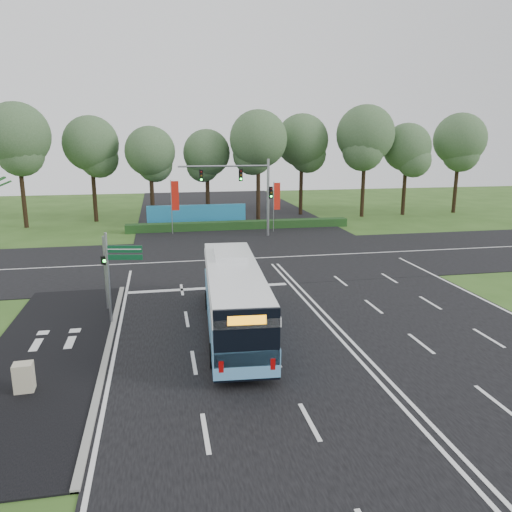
{
  "coord_description": "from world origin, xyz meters",
  "views": [
    {
      "loc": [
        -7.66,
        -23.58,
        8.8
      ],
      "look_at": [
        -2.7,
        2.0,
        2.62
      ],
      "focal_mm": 35.0,
      "sensor_mm": 36.0,
      "label": 1
    }
  ],
  "objects": [
    {
      "name": "banner_flag_left",
      "position": [
        -6.34,
        23.04,
        3.28
      ],
      "size": [
        0.75,
        0.09,
        5.07
      ],
      "rotation": [
        0.0,
        0.0,
        0.04
      ],
      "color": "gray",
      "rests_on": "ground"
    },
    {
      "name": "city_bus",
      "position": [
        -4.5,
        -1.95,
        1.67
      ],
      "size": [
        3.19,
        11.69,
        3.32
      ],
      "rotation": [
        0.0,
        0.0,
        -0.07
      ],
      "color": "#5DA4D9",
      "rests_on": "ground"
    },
    {
      "name": "road_cross",
      "position": [
        0.0,
        12.0,
        0.03
      ],
      "size": [
        120.0,
        14.0,
        0.05
      ],
      "primitive_type": "cube",
      "color": "black",
      "rests_on": "ground"
    },
    {
      "name": "bike_path",
      "position": [
        -12.5,
        -3.0,
        0.03
      ],
      "size": [
        5.0,
        18.0,
        0.06
      ],
      "primitive_type": "cube",
      "color": "black",
      "rests_on": "ground"
    },
    {
      "name": "blue_hoarding",
      "position": [
        -4.0,
        27.0,
        1.1
      ],
      "size": [
        10.0,
        0.3,
        2.2
      ],
      "primitive_type": "cube",
      "color": "teal",
      "rests_on": "ground"
    },
    {
      "name": "utility_cabinet",
      "position": [
        -12.65,
        -6.19,
        0.55
      ],
      "size": [
        0.69,
        0.59,
        1.1
      ],
      "primitive_type": "cube",
      "rotation": [
        0.0,
        0.0,
        0.06
      ],
      "color": "#C1B99B",
      "rests_on": "ground"
    },
    {
      "name": "eucalyptus_row",
      "position": [
        3.44,
        30.63,
        8.44
      ],
      "size": [
        54.42,
        9.53,
        12.43
      ],
      "color": "black",
      "rests_on": "ground"
    },
    {
      "name": "kerb_strip",
      "position": [
        -10.1,
        -3.0,
        0.06
      ],
      "size": [
        0.25,
        18.0,
        0.12
      ],
      "primitive_type": "cube",
      "color": "gray",
      "rests_on": "ground"
    },
    {
      "name": "traffic_light_gantry",
      "position": [
        0.21,
        20.5,
        4.66
      ],
      "size": [
        8.41,
        0.28,
        7.0
      ],
      "color": "gray",
      "rests_on": "ground"
    },
    {
      "name": "road_main",
      "position": [
        0.0,
        0.0,
        0.02
      ],
      "size": [
        20.0,
        120.0,
        0.04
      ],
      "primitive_type": "cube",
      "color": "black",
      "rests_on": "ground"
    },
    {
      "name": "hedge",
      "position": [
        0.0,
        24.5,
        0.4
      ],
      "size": [
        22.0,
        1.2,
        0.8
      ],
      "primitive_type": "cube",
      "color": "#153B17",
      "rests_on": "ground"
    },
    {
      "name": "street_sign",
      "position": [
        -9.88,
        0.15,
        2.8
      ],
      "size": [
        1.73,
        0.42,
        4.5
      ],
      "rotation": [
        0.0,
        0.0,
        -0.19
      ],
      "color": "gray",
      "rests_on": "ground"
    },
    {
      "name": "banner_flag_mid",
      "position": [
        3.22,
        22.52,
        3.12
      ],
      "size": [
        0.7,
        0.2,
        4.79
      ],
      "rotation": [
        0.0,
        0.0,
        0.21
      ],
      "color": "gray",
      "rests_on": "ground"
    },
    {
      "name": "ground",
      "position": [
        0.0,
        0.0,
        0.0
      ],
      "size": [
        120.0,
        120.0,
        0.0
      ],
      "primitive_type": "plane",
      "color": "#31531B",
      "rests_on": "ground"
    },
    {
      "name": "pedestrian_signal",
      "position": [
        -10.57,
        2.36,
        2.15
      ],
      "size": [
        0.37,
        0.44,
        3.93
      ],
      "rotation": [
        0.0,
        0.0,
        -0.37
      ],
      "color": "gray",
      "rests_on": "ground"
    }
  ]
}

